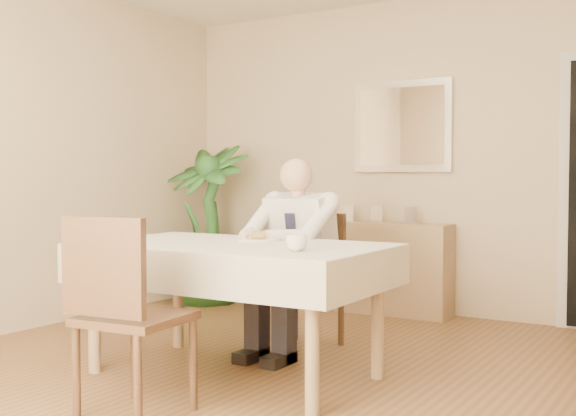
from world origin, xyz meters
The scene contains 16 objects.
room centered at (0.00, 0.00, 1.30)m, with size 5.00×5.02×2.60m.
mirror centered at (-0.18, 2.47, 1.55)m, with size 0.86×0.04×0.76m.
dining_table centered at (-0.22, 0.13, 0.67)m, with size 1.73×1.04×0.75m.
chair_far centered at (-0.22, 1.01, 0.50)m, with size 0.45×0.45×0.88m.
chair_near centered at (-0.23, -0.75, 0.54)m, with size 0.49×0.49×0.95m.
seated_man centered at (-0.22, 0.72, 0.69)m, with size 0.48×0.72×1.24m.
plate centered at (-0.20, 0.35, 0.76)m, with size 0.26×0.26×0.02m, color white.
food centered at (-0.20, 0.35, 0.78)m, with size 0.14×0.14×0.06m, color olive.
knife centered at (-0.16, 0.29, 0.78)m, with size 0.01×0.01×0.13m, color silver.
fork centered at (-0.24, 0.29, 0.78)m, with size 0.01×0.01×0.13m, color silver.
coffee_mug centered at (0.29, -0.05, 0.80)m, with size 0.11×0.11×0.09m, color white.
sideboard centered at (-0.18, 2.32, 0.37)m, with size 0.94×0.32×0.75m, color #8F764F.
photo_frame_left centered at (-0.62, 2.36, 0.82)m, with size 0.10×0.02×0.14m, color silver.
photo_frame_center centered at (-0.36, 2.37, 0.82)m, with size 0.10×0.02×0.14m, color silver.
photo_frame_right centered at (-0.05, 2.35, 0.82)m, with size 0.10×0.02×0.14m, color silver.
potted_palm centered at (-1.85, 1.97, 0.71)m, with size 0.79×0.79×1.42m, color #255922.
Camera 1 is at (2.15, -3.17, 1.13)m, focal length 45.00 mm.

